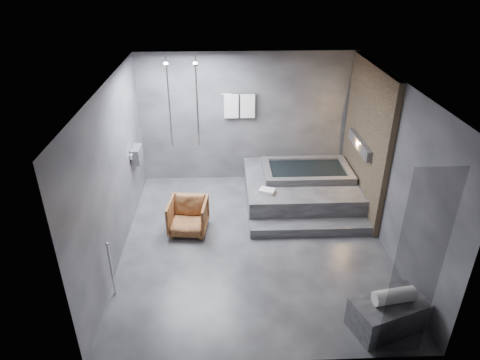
{
  "coord_description": "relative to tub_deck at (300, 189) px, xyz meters",
  "views": [
    {
      "loc": [
        -0.49,
        -6.13,
        4.49
      ],
      "look_at": [
        -0.22,
        0.3,
        1.09
      ],
      "focal_mm": 32.0,
      "sensor_mm": 36.0,
      "label": 1
    }
  ],
  "objects": [
    {
      "name": "tub_step",
      "position": [
        0.0,
        -1.18,
        -0.16
      ],
      "size": [
        2.2,
        0.36,
        0.18
      ],
      "primitive_type": "cube",
      "color": "#313133",
      "rests_on": "ground"
    },
    {
      "name": "tub_deck",
      "position": [
        0.0,
        0.0,
        0.0
      ],
      "size": [
        2.2,
        2.0,
        0.5
      ],
      "primitive_type": "cube",
      "color": "#313133",
      "rests_on": "ground"
    },
    {
      "name": "driftwood_chair",
      "position": [
        -2.21,
        -1.05,
        0.06
      ],
      "size": [
        0.74,
        0.76,
        0.63
      ],
      "primitive_type": "imported",
      "rotation": [
        0.0,
        0.0,
        -0.11
      ],
      "color": "#4C2813",
      "rests_on": "ground"
    },
    {
      "name": "concrete_bench",
      "position": [
        0.62,
        -3.44,
        -0.03
      ],
      "size": [
        1.11,
        0.84,
        0.44
      ],
      "primitive_type": "cube",
      "rotation": [
        0.0,
        0.0,
        0.34
      ],
      "color": "#323235",
      "rests_on": "ground"
    },
    {
      "name": "deck_towel",
      "position": [
        -0.74,
        -0.58,
        0.29
      ],
      "size": [
        0.33,
        0.29,
        0.07
      ],
      "primitive_type": "cube",
      "rotation": [
        0.0,
        0.0,
        -0.38
      ],
      "color": "white",
      "rests_on": "tub_deck"
    },
    {
      "name": "rolled_towel",
      "position": [
        0.65,
        -3.44,
        0.29
      ],
      "size": [
        0.58,
        0.29,
        0.2
      ],
      "primitive_type": "cylinder",
      "rotation": [
        0.0,
        1.57,
        0.16
      ],
      "color": "white",
      "rests_on": "concrete_bench"
    },
    {
      "name": "room",
      "position": [
        -0.65,
        -1.21,
        1.48
      ],
      "size": [
        5.0,
        5.04,
        2.82
      ],
      "color": "#2C2C2F",
      "rests_on": "ground"
    }
  ]
}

